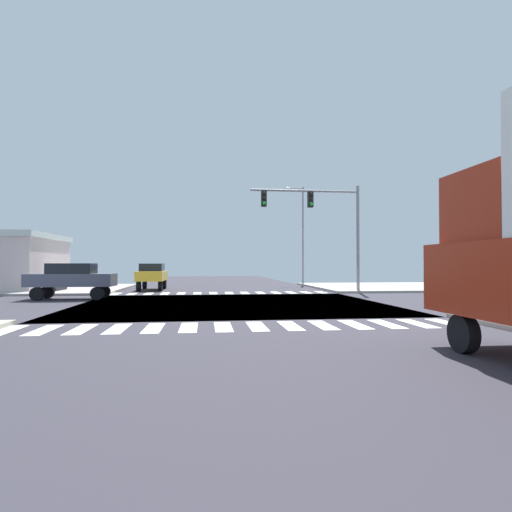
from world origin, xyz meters
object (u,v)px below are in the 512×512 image
(sedan_crossing_2, at_px, (152,274))
(sedan_trailing_4, at_px, (72,278))
(traffic_signal_mast, at_px, (318,213))
(street_lamp, at_px, (301,227))

(sedan_crossing_2, xyz_separation_m, sedan_trailing_4, (-3.22, -7.59, 0.00))
(sedan_crossing_2, distance_m, sedan_trailing_4, 8.24)
(traffic_signal_mast, bearing_deg, sedan_crossing_2, 158.49)
(street_lamp, distance_m, sedan_trailing_4, 22.05)
(traffic_signal_mast, height_order, sedan_trailing_4, traffic_signal_mast)
(street_lamp, xyz_separation_m, sedan_crossing_2, (-12.45, -7.35, -4.16))
(traffic_signal_mast, height_order, street_lamp, street_lamp)
(sedan_crossing_2, bearing_deg, sedan_trailing_4, 67.04)
(street_lamp, bearing_deg, traffic_signal_mast, -97.53)
(traffic_signal_mast, height_order, sedan_crossing_2, traffic_signal_mast)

